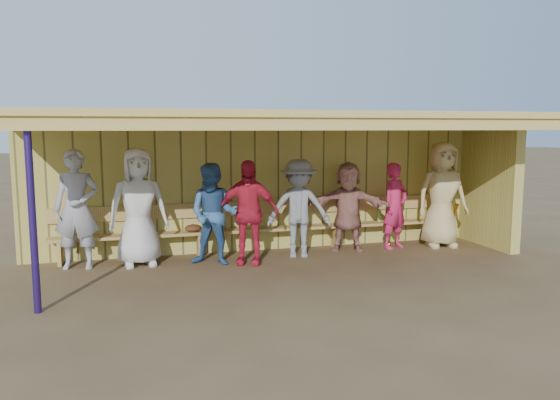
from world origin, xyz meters
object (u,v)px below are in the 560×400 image
object	(u,v)px
player_f	(348,207)
player_g	(395,206)
player_c	(214,214)
player_b	(138,207)
player_d	(248,212)
player_a	(77,209)
player_h	(442,195)
player_e	(299,208)
bench	(269,223)

from	to	relation	value
player_f	player_g	xyz separation A→B (m)	(0.94, -0.04, -0.02)
player_c	player_f	size ratio (longest dim) A/B	1.03
player_b	player_d	bearing A→B (deg)	-18.61
player_a	player_f	distance (m)	4.70
player_b	player_a	bearing A→B (deg)	170.29
player_f	player_h	size ratio (longest dim) A/B	0.82
player_c	player_e	xyz separation A→B (m)	(1.52, 0.14, 0.02)
player_g	bench	distance (m)	2.40
player_d	bench	distance (m)	1.06
player_c	player_d	bearing A→B (deg)	13.63
player_e	bench	world-z (taller)	player_e
player_h	player_g	bearing A→B (deg)	179.84
player_d	bench	size ratio (longest dim) A/B	0.23
player_h	bench	world-z (taller)	player_h
bench	player_e	bearing A→B (deg)	-54.86
player_c	bench	distance (m)	1.37
player_g	player_a	bearing A→B (deg)	156.91
player_b	bench	world-z (taller)	player_b
player_d	player_f	bearing A→B (deg)	33.41
player_f	player_e	bearing A→B (deg)	-148.64
player_a	player_h	world-z (taller)	player_h
player_g	player_f	bearing A→B (deg)	154.55
player_f	player_h	xyz separation A→B (m)	(1.86, -0.15, 0.18)
player_b	player_g	bearing A→B (deg)	-5.58
player_d	player_g	xyz separation A→B (m)	(2.93, 0.42, -0.06)
player_c	player_d	size ratio (longest dim) A/B	0.97
player_a	player_g	bearing A→B (deg)	9.01
player_d	player_f	xyz separation A→B (m)	(1.99, 0.47, -0.05)
player_b	player_e	bearing A→B (deg)	-8.84
player_e	player_f	size ratio (longest dim) A/B	1.05
player_e	bench	distance (m)	0.77
bench	player_b	bearing A→B (deg)	-169.52
player_a	player_g	world-z (taller)	player_a
player_f	player_g	size ratio (longest dim) A/B	1.02
player_b	player_h	distance (m)	5.60
player_e	bench	bearing A→B (deg)	139.45
player_h	bench	distance (m)	3.35
player_h	player_e	bearing A→B (deg)	-172.26
player_a	player_g	distance (m)	5.63
player_f	bench	world-z (taller)	player_f
player_g	player_h	distance (m)	0.95
player_c	player_g	size ratio (longest dim) A/B	1.05
player_e	player_h	distance (m)	2.88
player_e	player_g	size ratio (longest dim) A/B	1.07
player_f	player_g	distance (m)	0.94
player_b	player_h	bearing A→B (deg)	-6.76
player_f	player_g	bearing A→B (deg)	16.90
player_b	player_e	world-z (taller)	player_b
player_f	bench	xyz separation A→B (m)	(-1.42, 0.36, -0.30)
player_d	bench	xyz separation A→B (m)	(0.57, 0.82, -0.34)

